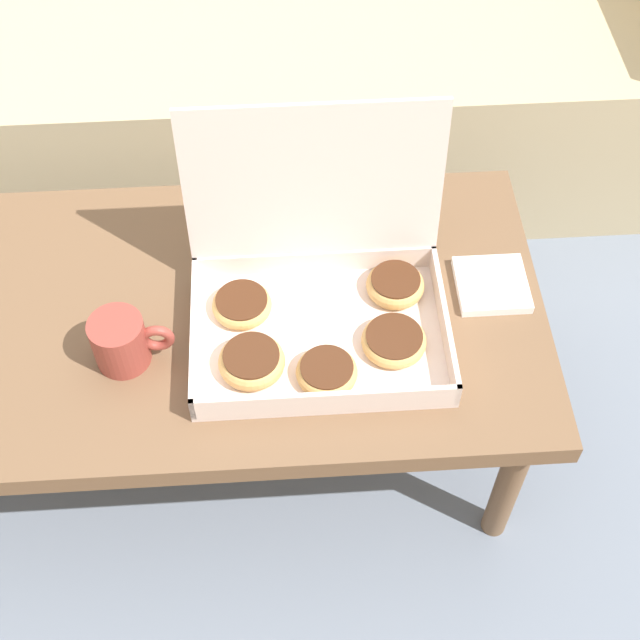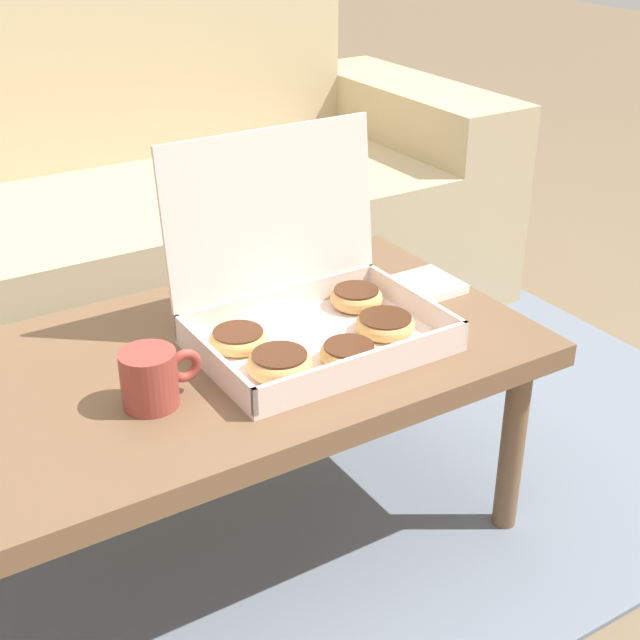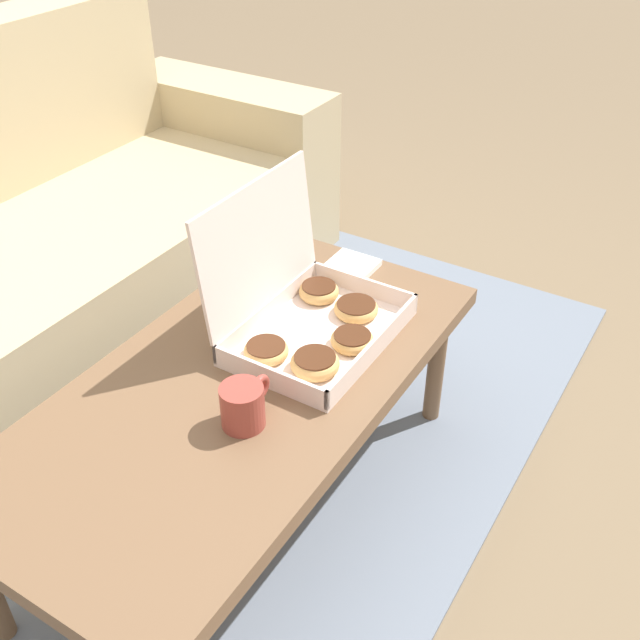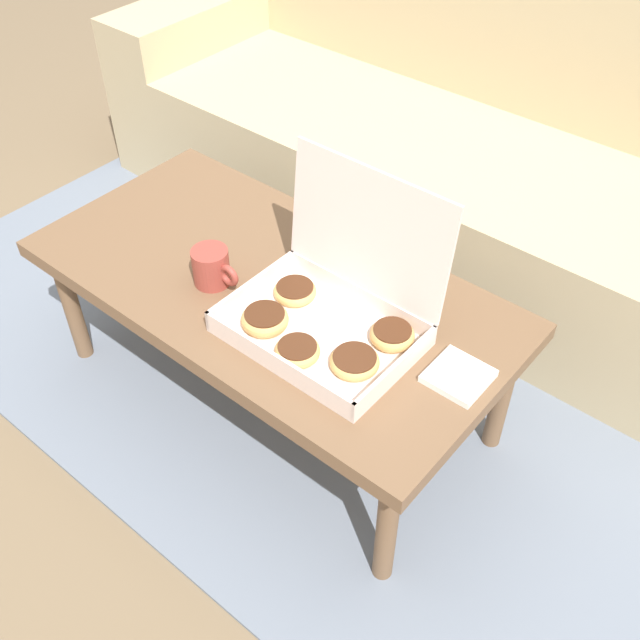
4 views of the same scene
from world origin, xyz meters
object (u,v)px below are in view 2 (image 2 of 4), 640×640
pastry_box (311,310)px  coffee_mug (151,378)px  coffee_table (190,383)px  couch (35,241)px

pastry_box → coffee_mug: pastry_box is taller
pastry_box → coffee_mug: 0.31m
coffee_table → couch: bearing=90.0°
coffee_mug → couch: bearing=84.5°
couch → coffee_mug: 1.01m
couch → pastry_box: couch is taller
pastry_box → coffee_table: bearing=169.4°
pastry_box → coffee_mug: (-0.30, -0.05, -0.01)m
couch → coffee_mug: (-0.10, -1.00, 0.15)m
coffee_table → pastry_box: (0.21, -0.04, 0.10)m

